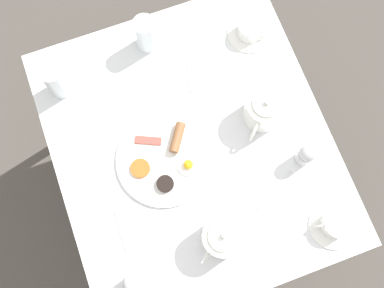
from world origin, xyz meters
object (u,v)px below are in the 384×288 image
Objects in this scene: teapot_near at (223,237)px; teapot_far at (264,110)px; teacup_with_saucer_left at (335,224)px; pepper_grinder at (132,283)px; water_glass_short at (146,34)px; fork_by_plate at (275,191)px; teacup_with_saucer_right at (250,30)px; water_glass_tall at (56,80)px; spoon_for_tea at (123,235)px; breakfast_plate at (165,159)px; knife_by_plate at (189,65)px; salt_grinder at (306,155)px.

teapot_far is at bearing -158.94° from teapot_near.
pepper_grinder is at bearing -4.58° from teacup_with_saucer_left.
water_glass_short reaches higher than teapot_far.
teapot_far is 0.26m from fork_by_plate.
water_glass_short is (0.34, -0.08, 0.04)m from teacup_with_saucer_right.
teapot_near is 1.38× the size of water_glass_short.
water_glass_tall reaches higher than spoon_for_tea.
water_glass_tall is 0.77m from fork_by_plate.
breakfast_plate is 2.93× the size of pepper_grinder.
teacup_with_saucer_right reaches higher than breakfast_plate.
teapot_far is 1.15× the size of water_glass_short.
fork_by_plate is 0.50m from knife_by_plate.
salt_grinder is (-0.33, -0.14, -0.00)m from teapot_near.
teacup_with_saucer_right is 0.24m from knife_by_plate.
teacup_with_saucer_left is 0.20m from fork_by_plate.
teapot_near is 1.19× the size of teapot_far.
spoon_for_tea is at bearing 50.35° from knife_by_plate.
teacup_with_saucer_left is 0.22m from salt_grinder.
pepper_grinder is (0.21, 0.32, 0.04)m from breakfast_plate.
salt_grinder is 0.15m from fork_by_plate.
teacup_with_saucer_left reaches higher than knife_by_plate.
pepper_grinder is at bearing -23.43° from teapot_near.
spoon_for_tea is (-0.04, 0.52, -0.07)m from water_glass_tall.
water_glass_short is 0.64m from salt_grinder.
knife_by_plate is at bearing -61.99° from salt_grinder.
water_glass_short is 0.75× the size of knife_by_plate.
water_glass_tall is 0.66m from pepper_grinder.
salt_grinder is 0.56× the size of knife_by_plate.
knife_by_plate is at bearing -77.81° from fork_by_plate.
water_glass_short reaches higher than salt_grinder.
teapot_far is 0.66m from water_glass_tall.
teapot_far is 0.30m from knife_by_plate.
water_glass_tall reaches higher than teapot_near.
spoon_for_tea is at bearing 38.94° from teacup_with_saucer_right.
teacup_with_saucer_right reaches higher than fork_by_plate.
breakfast_plate is 1.57× the size of teapot_near.
water_glass_tall is 0.53m from spoon_for_tea.
knife_by_plate is (0.16, -0.25, -0.05)m from teapot_far.
breakfast_plate is 2.03× the size of teacup_with_saucer_right.
spoon_for_tea is (0.38, 0.46, 0.00)m from knife_by_plate.
teapot_far is at bearing -79.68° from teacup_with_saucer_left.
teacup_with_saucer_left is 0.64m from spoon_for_tea.
pepper_grinder is at bearing 56.85° from breakfast_plate.
fork_by_plate is (-0.21, -0.08, -0.05)m from teapot_near.
spoon_for_tea is at bearing 156.20° from teapot_far.
teapot_near reaches higher than salt_grinder.
water_glass_tall reaches higher than pepper_grinder.
pepper_grinder reaches higher than fork_by_plate.
water_glass_tall is 1.40× the size of pepper_grinder.
teacup_with_saucer_left is at bearing 175.42° from pepper_grinder.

